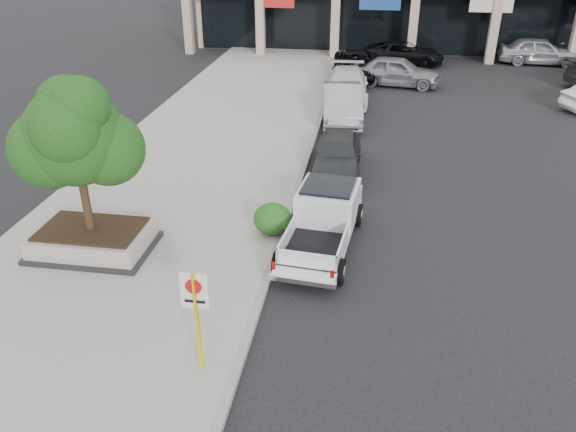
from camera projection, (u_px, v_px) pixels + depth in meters
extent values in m
plane|color=black|center=(325.00, 298.00, 13.75)|extent=(120.00, 120.00, 0.00)
cube|color=gray|center=(186.00, 181.00, 19.70)|extent=(8.00, 52.00, 0.15)
cube|color=gray|center=(297.00, 189.00, 19.16)|extent=(0.20, 52.00, 0.15)
cube|color=tan|center=(188.00, 22.00, 38.03)|extent=(0.55, 0.55, 4.20)
cube|color=black|center=(489.00, 26.00, 37.03)|extent=(39.20, 0.08, 3.90)
cube|color=black|center=(95.00, 247.00, 15.47)|extent=(3.20, 2.20, 0.12)
cube|color=gray|center=(93.00, 238.00, 15.32)|extent=(3.00, 2.00, 0.50)
cube|color=black|center=(91.00, 229.00, 15.19)|extent=(2.70, 1.70, 0.06)
cylinder|color=#312113|center=(84.00, 191.00, 14.66)|extent=(0.22, 0.22, 2.20)
sphere|color=#14330D|center=(74.00, 137.00, 13.96)|extent=(2.50, 2.50, 2.50)
sphere|color=#14330D|center=(108.00, 149.00, 14.32)|extent=(1.90, 1.90, 1.90)
sphere|color=#14330D|center=(68.00, 107.00, 14.16)|extent=(1.60, 1.60, 1.60)
cylinder|color=#E1BE0B|center=(197.00, 323.00, 10.85)|extent=(0.09, 0.09, 2.30)
cube|color=white|center=(194.00, 291.00, 10.50)|extent=(0.55, 0.03, 0.78)
cylinder|color=red|center=(193.00, 287.00, 10.42)|extent=(0.32, 0.01, 0.32)
ellipsoid|color=#154916|center=(273.00, 219.00, 16.08)|extent=(1.10, 0.99, 0.93)
imported|color=#2C2F31|center=(338.00, 153.00, 20.38)|extent=(1.75, 4.17, 1.41)
imported|color=#9FA3A7|center=(342.00, 103.00, 25.62)|extent=(2.17, 4.98, 1.59)
imported|color=silver|center=(346.00, 86.00, 28.48)|extent=(2.42, 5.41, 1.54)
imported|color=black|center=(354.00, 65.00, 32.57)|extent=(2.72, 5.49, 1.50)
imported|color=gray|center=(397.00, 71.00, 31.03)|extent=(4.96, 2.58, 1.61)
imported|color=black|center=(404.00, 53.00, 35.71)|extent=(5.31, 2.94, 1.41)
imported|color=#A5A7AD|center=(539.00, 51.00, 35.72)|extent=(4.96, 2.12, 1.67)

